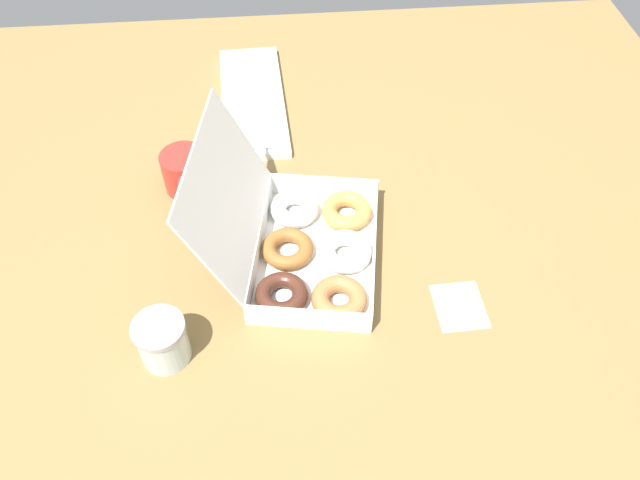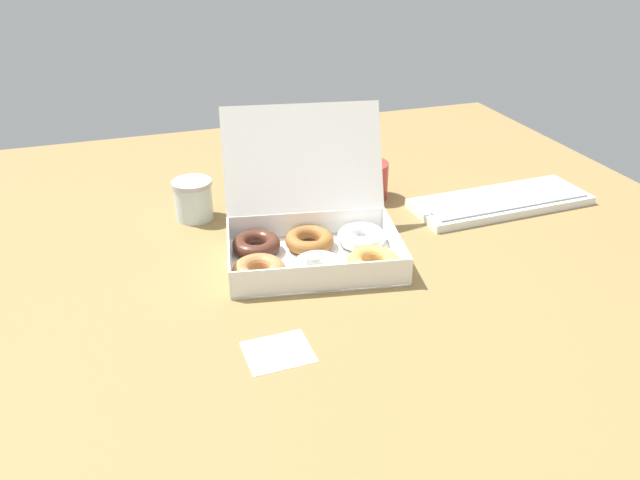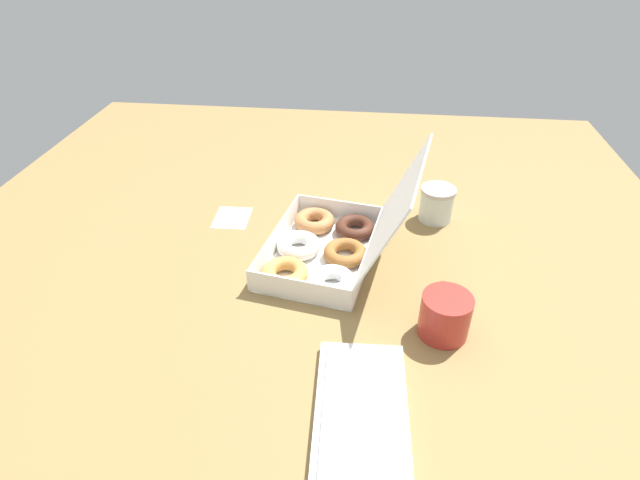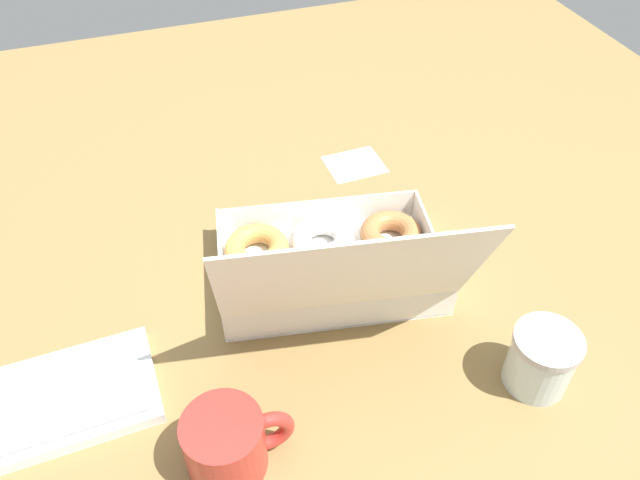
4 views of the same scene
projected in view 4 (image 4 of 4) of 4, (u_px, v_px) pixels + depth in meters
The scene contains 5 objects.
ground_plane at pixel (333, 261), 98.29cm from camera, with size 180.00×180.00×2.00cm, color olive.
donut_box at pixel (330, 265), 91.72cm from camera, with size 37.26×36.21×25.49cm.
coffee_mug at pixel (228, 443), 70.08cm from camera, with size 12.85×9.30×8.51cm.
glass_jar at pixel (541, 360), 78.21cm from camera, with size 8.60×8.60×8.71cm.
paper_napkin at pixel (355, 164), 114.91cm from camera, with size 10.17×8.65×0.15cm, color white.
Camera 4 is at (24.20, 64.45, 69.27)cm, focal length 35.00 mm.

